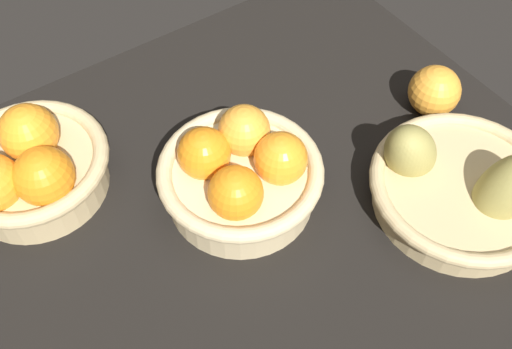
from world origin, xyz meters
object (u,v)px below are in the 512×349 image
object	(u,v)px
basket_near_right_pears	(461,186)
loose_orange_front_gap	(434,91)
basket_far_left	(29,168)
basket_center	(241,174)

from	to	relation	value
basket_near_right_pears	loose_orange_front_gap	bearing A→B (deg)	57.00
basket_near_right_pears	basket_far_left	size ratio (longest dim) A/B	1.17
basket_center	loose_orange_front_gap	size ratio (longest dim) A/B	2.82
basket_center	basket_far_left	size ratio (longest dim) A/B	1.03
basket_far_left	basket_near_right_pears	bearing A→B (deg)	-36.30
basket_center	basket_far_left	bearing A→B (deg)	143.73
basket_center	loose_orange_front_gap	xyz separation A→B (cm)	(32.05, -2.63, -1.05)
basket_near_right_pears	basket_center	world-z (taller)	basket_near_right_pears
basket_near_right_pears	basket_center	size ratio (longest dim) A/B	1.13
basket_center	basket_far_left	distance (cm)	27.33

